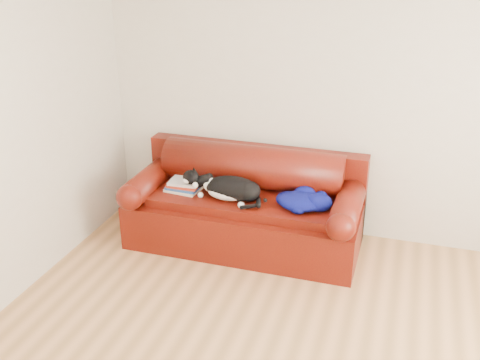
# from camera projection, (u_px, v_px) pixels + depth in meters

# --- Properties ---
(room_shell) EXTENTS (4.52, 4.02, 2.61)m
(room_shell) POSITION_uv_depth(u_px,v_px,m) (322.00, 130.00, 3.08)
(room_shell) COLOR beige
(room_shell) RESTS_ON ground
(sofa_base) EXTENTS (2.10, 0.90, 0.50)m
(sofa_base) POSITION_uv_depth(u_px,v_px,m) (245.00, 221.00, 5.19)
(sofa_base) COLOR #3B0207
(sofa_base) RESTS_ON ground
(sofa_back) EXTENTS (2.10, 1.01, 0.88)m
(sofa_back) POSITION_uv_depth(u_px,v_px,m) (252.00, 181.00, 5.28)
(sofa_back) COLOR #3B0207
(sofa_back) RESTS_ON ground
(book_stack) EXTENTS (0.32, 0.26, 0.10)m
(book_stack) POSITION_uv_depth(u_px,v_px,m) (184.00, 185.00, 5.16)
(book_stack) COLOR beige
(book_stack) RESTS_ON sofa_base
(cat) EXTENTS (0.71, 0.35, 0.26)m
(cat) POSITION_uv_depth(u_px,v_px,m) (231.00, 189.00, 4.96)
(cat) COLOR black
(cat) RESTS_ON sofa_base
(blanket) EXTENTS (0.56, 0.46, 0.15)m
(blanket) POSITION_uv_depth(u_px,v_px,m) (303.00, 200.00, 4.84)
(blanket) COLOR #080241
(blanket) RESTS_ON sofa_base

